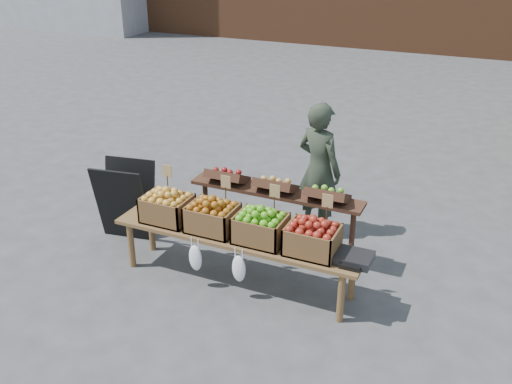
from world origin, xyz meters
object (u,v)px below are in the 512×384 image
at_px(vendor, 319,170).
at_px(display_bench, 237,259).
at_px(crate_red_apples, 261,229).
at_px(back_table, 275,213).
at_px(crate_green_apples, 312,240).
at_px(weighing_scale, 354,258).
at_px(crate_russet_pears, 212,218).
at_px(crate_golden_apples, 167,208).
at_px(chalkboard_sign, 126,201).

height_order(vendor, display_bench, vendor).
bearing_deg(crate_red_apples, back_table, 100.60).
bearing_deg(crate_green_apples, back_table, 133.56).
bearing_deg(weighing_scale, display_bench, 180.00).
bearing_deg(crate_red_apples, crate_russet_pears, 180.00).
bearing_deg(crate_golden_apples, weighing_scale, -0.00).
bearing_deg(vendor, crate_red_apples, 105.05).
xyz_separation_m(vendor, crate_golden_apples, (-1.24, -1.41, -0.12)).
height_order(crate_golden_apples, crate_green_apples, same).
bearing_deg(chalkboard_sign, vendor, 18.17).
bearing_deg(crate_red_apples, chalkboard_sign, 169.82).
bearing_deg(display_bench, vendor, 73.71).
xyz_separation_m(vendor, crate_red_apples, (-0.14, -1.41, -0.12)).
relative_size(back_table, crate_red_apples, 4.20).
bearing_deg(crate_golden_apples, crate_green_apples, 0.00).
xyz_separation_m(back_table, crate_russet_pears, (-0.42, -0.72, 0.19)).
bearing_deg(crate_green_apples, crate_red_apples, 180.00).
distance_m(chalkboard_sign, display_bench, 1.69).
bearing_deg(weighing_scale, crate_red_apples, 180.00).
relative_size(crate_golden_apples, crate_russet_pears, 1.00).
xyz_separation_m(vendor, back_table, (-0.27, -0.69, -0.31)).
bearing_deg(weighing_scale, chalkboard_sign, 173.21).
relative_size(chalkboard_sign, display_bench, 0.36).
bearing_deg(display_bench, back_table, 78.98).
relative_size(display_bench, crate_green_apples, 5.40).
height_order(crate_russet_pears, crate_red_apples, same).
bearing_deg(crate_green_apples, crate_russet_pears, 180.00).
distance_m(crate_russet_pears, crate_green_apples, 1.10).
bearing_deg(display_bench, crate_red_apples, 0.00).
bearing_deg(display_bench, crate_golden_apples, 180.00).
distance_m(back_table, crate_green_apples, 1.01).
relative_size(back_table, crate_green_apples, 4.20).
distance_m(back_table, crate_golden_apples, 1.22).
distance_m(crate_red_apples, crate_green_apples, 0.55).
bearing_deg(crate_golden_apples, crate_russet_pears, 0.00).
distance_m(back_table, crate_red_apples, 0.76).
xyz_separation_m(crate_russet_pears, crate_green_apples, (1.10, 0.00, 0.00)).
bearing_deg(weighing_scale, crate_green_apples, 180.00).
xyz_separation_m(chalkboard_sign, weighing_scale, (2.90, -0.34, 0.12)).
height_order(display_bench, crate_red_apples, crate_red_apples).
distance_m(crate_golden_apples, weighing_scale, 2.08).
bearing_deg(crate_green_apples, display_bench, 180.00).
height_order(back_table, display_bench, back_table).
bearing_deg(crate_golden_apples, display_bench, 0.00).
bearing_deg(back_table, crate_golden_apples, -143.28).
bearing_deg(crate_green_apples, weighing_scale, -0.00).
relative_size(crate_golden_apples, crate_red_apples, 1.00).
bearing_deg(back_table, chalkboard_sign, -168.13).
relative_size(vendor, back_table, 0.79).
distance_m(crate_russet_pears, weighing_scale, 1.53).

